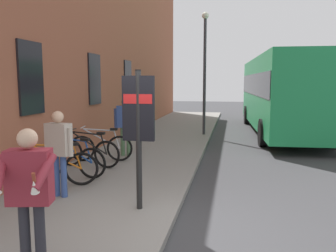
% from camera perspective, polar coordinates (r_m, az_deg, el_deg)
% --- Properties ---
extents(ground, '(60.00, 60.00, 0.00)m').
position_cam_1_polar(ground, '(11.09, 11.19, -4.81)').
color(ground, '#38383A').
extents(sidewalk_pavement, '(24.00, 3.50, 0.12)m').
position_cam_1_polar(sidewalk_pavement, '(13.31, -0.77, -2.37)').
color(sidewalk_pavement, gray).
rests_on(sidewalk_pavement, ground).
extents(station_facade, '(22.00, 0.65, 8.21)m').
position_cam_1_polar(station_facade, '(14.72, -8.07, 14.27)').
color(station_facade, '#9E563D').
rests_on(station_facade, ground).
extents(bicycle_mid_rack, '(0.72, 1.68, 0.97)m').
position_cam_1_polar(bicycle_mid_rack, '(7.59, -18.18, -6.76)').
color(bicycle_mid_rack, black).
rests_on(bicycle_mid_rack, sidewalk_pavement).
extents(bicycle_by_door, '(0.48, 1.77, 0.97)m').
position_cam_1_polar(bicycle_by_door, '(8.25, -15.76, -5.54)').
color(bicycle_by_door, black).
rests_on(bicycle_by_door, sidewalk_pavement).
extents(bicycle_beside_lamp, '(0.48, 1.77, 0.97)m').
position_cam_1_polar(bicycle_beside_lamp, '(9.08, -13.14, -4.29)').
color(bicycle_beside_lamp, black).
rests_on(bicycle_beside_lamp, sidewalk_pavement).
extents(bicycle_leaning_wall, '(0.52, 1.75, 0.97)m').
position_cam_1_polar(bicycle_leaning_wall, '(9.67, -11.12, -3.53)').
color(bicycle_leaning_wall, black).
rests_on(bicycle_leaning_wall, sidewalk_pavement).
extents(transit_info_sign, '(0.10, 0.55, 2.40)m').
position_cam_1_polar(transit_info_sign, '(5.78, -4.95, 1.42)').
color(transit_info_sign, black).
rests_on(transit_info_sign, sidewalk_pavement).
extents(city_bus, '(10.61, 3.03, 3.35)m').
position_cam_1_polar(city_bus, '(16.12, 18.45, 5.60)').
color(city_bus, '#1E8C4C').
rests_on(city_bus, ground).
extents(pedestrian_near_bus, '(0.37, 0.64, 1.74)m').
position_cam_1_polar(pedestrian_near_bus, '(10.20, -7.15, 0.94)').
color(pedestrian_near_bus, '#4C724C').
rests_on(pedestrian_near_bus, sidewalk_pavement).
extents(pedestrian_by_facade, '(0.32, 0.62, 1.66)m').
position_cam_1_polar(pedestrian_by_facade, '(6.80, -17.79, -3.02)').
color(pedestrian_by_facade, '#334C8C').
rests_on(pedestrian_by_facade, sidewalk_pavement).
extents(tourist_with_hotdogs, '(0.65, 0.65, 1.69)m').
position_cam_1_polar(tourist_with_hotdogs, '(4.18, -22.20, -9.22)').
color(tourist_with_hotdogs, '#26262D').
rests_on(tourist_with_hotdogs, sidewalk_pavement).
extents(street_lamp, '(0.28, 0.28, 5.00)m').
position_cam_1_polar(street_lamp, '(14.33, 6.16, 10.47)').
color(street_lamp, '#333338').
rests_on(street_lamp, sidewalk_pavement).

